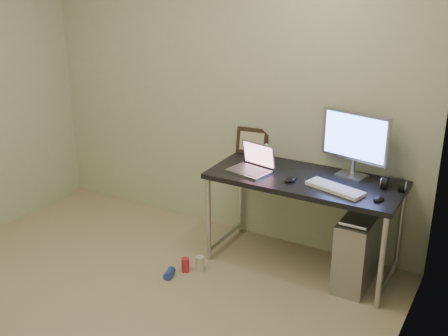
% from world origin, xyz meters
% --- Properties ---
extents(floor, '(3.50, 3.50, 0.00)m').
position_xyz_m(floor, '(0.00, 0.00, 0.00)').
color(floor, tan).
rests_on(floor, ground).
extents(wall_back, '(3.50, 0.02, 2.50)m').
position_xyz_m(wall_back, '(0.00, 1.75, 1.25)').
color(wall_back, beige).
rests_on(wall_back, ground).
extents(wall_right, '(0.02, 3.50, 2.50)m').
position_xyz_m(wall_right, '(1.75, 0.00, 1.25)').
color(wall_right, beige).
rests_on(wall_right, ground).
extents(desk, '(1.44, 0.63, 0.75)m').
position_xyz_m(desk, '(0.86, 1.43, 0.66)').
color(desk, black).
rests_on(desk, ground).
extents(tower_computer, '(0.23, 0.53, 0.58)m').
position_xyz_m(tower_computer, '(1.31, 1.41, 0.27)').
color(tower_computer, '#A5A5AA').
rests_on(tower_computer, ground).
extents(cable_a, '(0.01, 0.16, 0.69)m').
position_xyz_m(cable_a, '(1.26, 1.70, 0.40)').
color(cable_a, black).
rests_on(cable_a, ground).
extents(cable_b, '(0.02, 0.11, 0.71)m').
position_xyz_m(cable_b, '(1.35, 1.68, 0.38)').
color(cable_b, black).
rests_on(cable_b, ground).
extents(can_red, '(0.08, 0.08, 0.11)m').
position_xyz_m(can_red, '(0.11, 0.91, 0.06)').
color(can_red, red).
rests_on(can_red, ground).
extents(can_white, '(0.07, 0.07, 0.12)m').
position_xyz_m(can_white, '(0.20, 0.98, 0.06)').
color(can_white, silver).
rests_on(can_white, ground).
extents(can_blue, '(0.09, 0.13, 0.06)m').
position_xyz_m(can_blue, '(0.05, 0.78, 0.03)').
color(can_blue, '#2847B4').
rests_on(can_blue, ground).
extents(laptop, '(0.35, 0.30, 0.21)m').
position_xyz_m(laptop, '(0.45, 1.37, 0.80)').
color(laptop, '#B0B0B8').
rests_on(laptop, desk).
extents(monitor, '(0.53, 0.19, 0.50)m').
position_xyz_m(monitor, '(1.16, 1.63, 1.04)').
color(monitor, '#B0B0B8').
rests_on(monitor, desk).
extents(keyboard, '(0.45, 0.25, 0.03)m').
position_xyz_m(keyboard, '(1.13, 1.31, 0.76)').
color(keyboard, white).
rests_on(keyboard, desk).
extents(mouse_right, '(0.08, 0.11, 0.04)m').
position_xyz_m(mouse_right, '(1.45, 1.29, 0.77)').
color(mouse_right, black).
rests_on(mouse_right, desk).
extents(mouse_left, '(0.09, 0.13, 0.04)m').
position_xyz_m(mouse_left, '(0.79, 1.32, 0.77)').
color(mouse_left, black).
rests_on(mouse_left, desk).
extents(headphones, '(0.17, 0.11, 0.11)m').
position_xyz_m(headphones, '(1.49, 1.54, 0.78)').
color(headphones, black).
rests_on(headphones, desk).
extents(picture_frame, '(0.28, 0.12, 0.22)m').
position_xyz_m(picture_frame, '(0.27, 1.73, 0.86)').
color(picture_frame, black).
rests_on(picture_frame, desk).
extents(webcam, '(0.04, 0.03, 0.11)m').
position_xyz_m(webcam, '(0.41, 1.70, 0.83)').
color(webcam, silver).
rests_on(webcam, desk).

